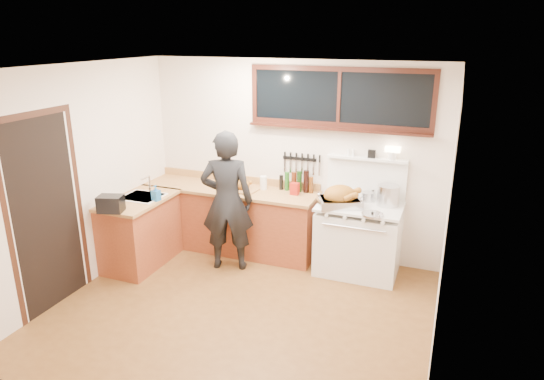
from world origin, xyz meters
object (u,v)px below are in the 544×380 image
at_px(cutting_board, 241,186).
at_px(roast_turkey, 340,198).
at_px(vintage_stove, 359,237).
at_px(man, 227,201).

xyz_separation_m(cutting_board, roast_turkey, (1.38, -0.14, 0.05)).
bearing_deg(vintage_stove, man, -163.32).
bearing_deg(man, cutting_board, 92.37).
xyz_separation_m(man, roast_turkey, (1.36, 0.34, 0.10)).
xyz_separation_m(man, cutting_board, (-0.02, 0.48, 0.05)).
height_order(vintage_stove, roast_turkey, vintage_stove).
distance_m(vintage_stove, man, 1.71).
bearing_deg(roast_turkey, man, -165.95).
relative_size(vintage_stove, man, 0.88).
bearing_deg(roast_turkey, cutting_board, 174.16).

